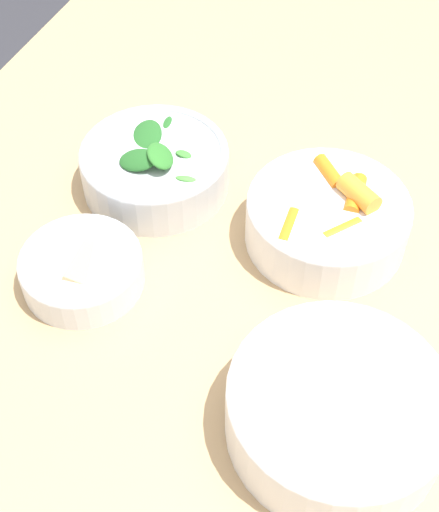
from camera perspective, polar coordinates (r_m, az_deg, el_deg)
name	(u,v)px	position (r m, az deg, el deg)	size (l,w,h in m)	color
dining_table	(290,312)	(0.88, 5.69, -4.49)	(1.21, 1.00, 0.78)	tan
bowl_carrots	(328,218)	(0.79, 8.64, 3.01)	(0.18, 0.18, 0.08)	white
bowl_greens	(156,166)	(0.85, -5.14, 7.22)	(0.18, 0.18, 0.08)	silver
bowl_beans_hotdog	(336,411)	(0.65, 9.32, -12.16)	(0.20, 0.20, 0.07)	white
bowl_cookies	(82,268)	(0.76, -10.98, -0.99)	(0.13, 0.13, 0.04)	silver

